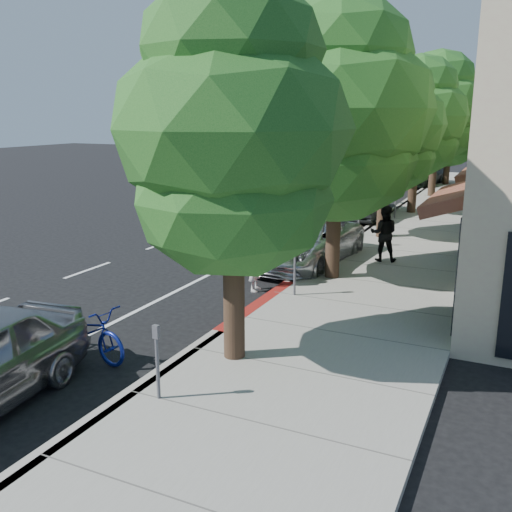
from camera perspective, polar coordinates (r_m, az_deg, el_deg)
The scene contains 17 objects.
ground at distance 13.13m, azimuth -1.63°, elevation -6.64°, with size 120.00×120.00×0.00m, color black.
sidewalk at distance 19.76m, azimuth 15.02°, elevation 0.23°, with size 4.60×56.00×0.15m, color gray.
curb at distance 20.27m, azimuth 8.63°, elevation 0.90°, with size 0.30×56.00×0.15m, color #9E998E.
curb_red_segment at distance 13.95m, azimuth 0.23°, elevation -5.04°, with size 0.32×4.00×0.15m, color maroon.
street_tree_0 at distance 10.10m, azimuth -2.38°, elevation 12.03°, with size 4.24×4.24×6.94m.
street_tree_1 at distance 15.66m, azimuth 8.13°, elevation 13.97°, with size 5.13×5.13×7.69m.
street_tree_2 at distance 21.46m, azimuth 12.98°, elevation 12.45°, with size 4.21×4.21×6.77m.
street_tree_3 at distance 27.35m, azimuth 15.83°, elevation 13.13°, with size 4.55×4.55×7.22m.
street_tree_4 at distance 33.28m, azimuth 17.71°, elevation 13.91°, with size 4.95×4.95×7.97m.
street_tree_5 at distance 39.23m, azimuth 18.86°, elevation 12.50°, with size 5.18×5.18×6.90m.
cyclist at distance 15.18m, azimuth -0.03°, elevation -0.50°, with size 0.60×0.39×1.64m, color white.
bicycle at distance 11.60m, azimuth -16.50°, elevation -7.22°, with size 0.72×2.08×1.09m, color navy.
silver_suv at distance 17.96m, azimuth 4.86°, elevation 1.44°, with size 2.41×5.23×1.45m, color silver.
dark_sedan at distance 26.34m, azimuth 10.52°, elevation 5.58°, with size 1.80×5.16×1.70m, color #222628.
white_pickup at distance 27.34m, azimuth 8.60°, elevation 5.93°, with size 2.34×5.76×1.67m, color silver.
dark_suv_far at distance 39.04m, azimuth 16.27°, elevation 7.93°, with size 1.93×4.81×1.64m, color black.
pedestrian at distance 18.14m, azimuth 12.66°, elevation 2.23°, with size 0.85×0.66×1.75m, color black.
Camera 1 is at (5.57, -10.94, 4.65)m, focal length 40.00 mm.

